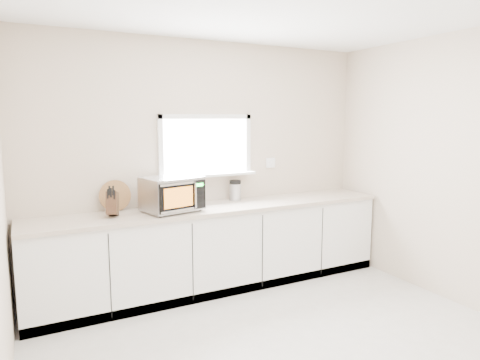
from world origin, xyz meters
TOP-DOWN VIEW (x-y plane):
  - back_wall at (0.00, 2.00)m, footprint 4.00×0.17m
  - cabinets at (0.00, 1.70)m, footprint 3.92×0.60m
  - countertop at (0.00, 1.69)m, footprint 3.92×0.64m
  - microwave at (-0.51, 1.66)m, footprint 0.62×0.53m
  - knife_block at (-1.10, 1.70)m, footprint 0.17×0.23m
  - cutting_board at (-1.02, 1.94)m, footprint 0.32×0.08m
  - coffee_grinder at (0.32, 1.89)m, footprint 0.15×0.15m

SIDE VIEW (x-z plane):
  - cabinets at x=0.00m, z-range 0.00..0.88m
  - countertop at x=0.00m, z-range 0.88..0.92m
  - coffee_grinder at x=0.32m, z-range 0.92..1.16m
  - knife_block at x=-1.10m, z-range 0.90..1.20m
  - cutting_board at x=-1.02m, z-range 0.92..1.24m
  - microwave at x=-0.51m, z-range 0.93..1.28m
  - back_wall at x=0.00m, z-range 0.01..2.71m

